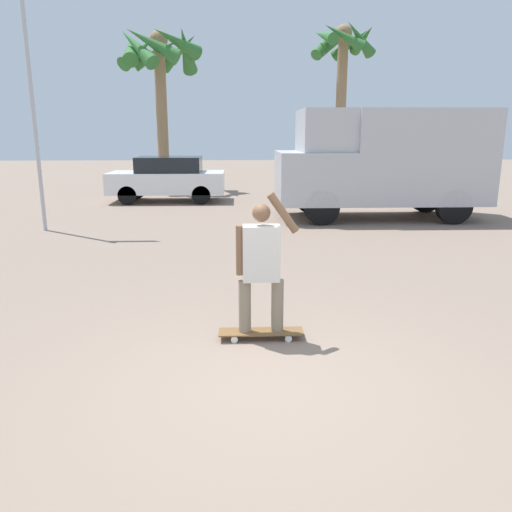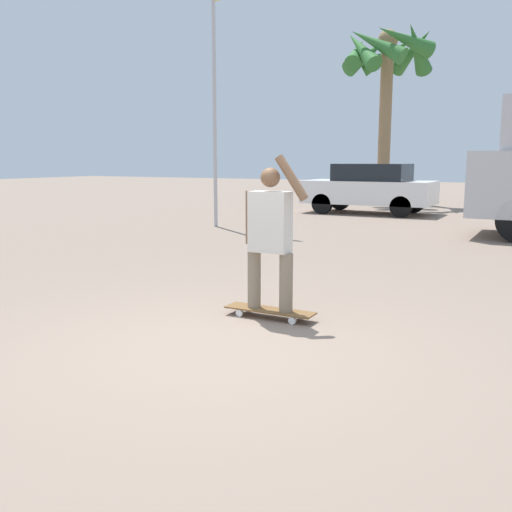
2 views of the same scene
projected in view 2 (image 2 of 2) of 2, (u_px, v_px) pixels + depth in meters
name	position (u px, v px, depth m)	size (l,w,h in m)	color
ground_plane	(214.00, 350.00, 5.00)	(80.00, 80.00, 0.00)	gray
skateboard	(270.00, 311.00, 6.00)	(0.98, 0.25, 0.09)	brown
person_skateboarder	(270.00, 231.00, 5.86)	(0.70, 0.22, 1.61)	gray
parked_car_white	(370.00, 188.00, 17.57)	(3.91, 1.83, 1.53)	black
palm_tree_center_background	(386.00, 60.00, 20.30)	(3.47, 3.49, 6.35)	#8E704C
flagpole	(218.00, 81.00, 13.61)	(1.13, 0.12, 6.08)	#B7B7BC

